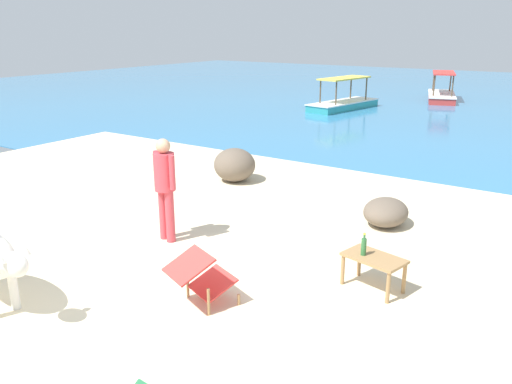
# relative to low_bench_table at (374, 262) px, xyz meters

# --- Properties ---
(sand_beach) EXTENTS (18.00, 14.00, 0.04)m
(sand_beach) POSITION_rel_low_bench_table_xyz_m (-2.14, -1.76, -0.39)
(sand_beach) COLOR beige
(sand_beach) RESTS_ON ground
(water_surface) EXTENTS (60.00, 36.00, 0.03)m
(water_surface) POSITION_rel_low_bench_table_xyz_m (-2.14, 20.24, -0.41)
(water_surface) COLOR teal
(water_surface) RESTS_ON ground
(low_bench_table) EXTENTS (0.84, 0.60, 0.45)m
(low_bench_table) POSITION_rel_low_bench_table_xyz_m (0.00, 0.00, 0.00)
(low_bench_table) COLOR #A37A4C
(low_bench_table) RESTS_ON sand_beach
(bottle) EXTENTS (0.07, 0.07, 0.30)m
(bottle) POSITION_rel_low_bench_table_xyz_m (-0.14, -0.03, 0.19)
(bottle) COLOR #2D6B38
(bottle) RESTS_ON low_bench_table
(deck_chair_far) EXTENTS (0.78, 0.91, 0.68)m
(deck_chair_far) POSITION_rel_low_bench_table_xyz_m (-1.56, -1.53, 0.01)
(deck_chair_far) COLOR #A37A4C
(deck_chair_far) RESTS_ON sand_beach
(person_standing) EXTENTS (0.50, 0.32, 1.62)m
(person_standing) POSITION_rel_low_bench_table_xyz_m (-3.29, -0.26, 0.58)
(person_standing) COLOR #CC3D47
(person_standing) RESTS_ON sand_beach
(shore_rock_large) EXTENTS (0.86, 1.00, 0.46)m
(shore_rock_large) POSITION_rel_low_bench_table_xyz_m (-0.67, 2.27, -0.14)
(shore_rock_large) COLOR #6B5B4C
(shore_rock_large) RESTS_ON sand_beach
(shore_rock_medium) EXTENTS (1.28, 1.27, 0.72)m
(shore_rock_medium) POSITION_rel_low_bench_table_xyz_m (-4.35, 3.00, -0.01)
(shore_rock_medium) COLOR #6B5B4C
(shore_rock_medium) RESTS_ON sand_beach
(boat_teal) EXTENTS (1.78, 3.82, 1.29)m
(boat_teal) POSITION_rel_low_bench_table_xyz_m (-6.90, 14.15, -0.12)
(boat_teal) COLOR teal
(boat_teal) RESTS_ON water_surface
(boat_red) EXTENTS (2.15, 3.85, 1.29)m
(boat_red) POSITION_rel_low_bench_table_xyz_m (-4.26, 19.20, -0.12)
(boat_red) COLOR #C63833
(boat_red) RESTS_ON water_surface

